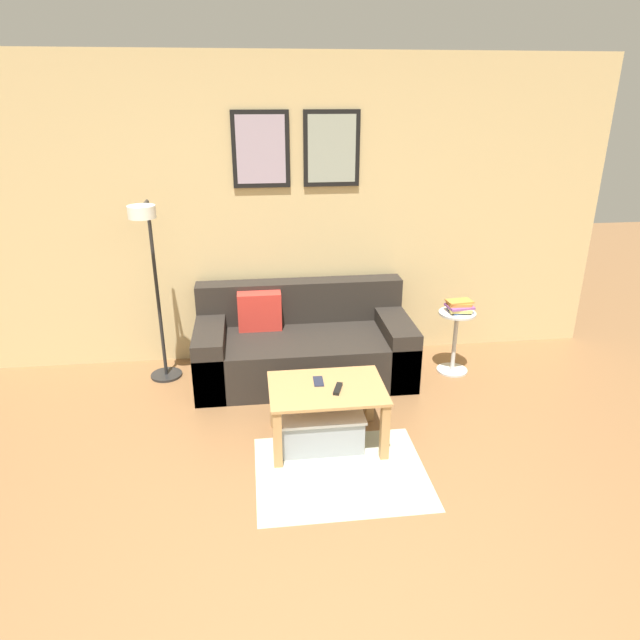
{
  "coord_description": "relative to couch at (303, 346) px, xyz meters",
  "views": [
    {
      "loc": [
        -0.3,
        -1.64,
        2.25
      ],
      "look_at": [
        0.13,
        1.82,
        0.85
      ],
      "focal_mm": 32.0,
      "sensor_mm": 36.0,
      "label": 1
    }
  ],
  "objects": [
    {
      "name": "coffee_table",
      "position": [
        0.06,
        -1.03,
        0.07
      ],
      "size": [
        0.77,
        0.55,
        0.42
      ],
      "color": "#AD7F4C",
      "rests_on": "ground_plane"
    },
    {
      "name": "storage_bin",
      "position": [
        0.02,
        -1.07,
        -0.13
      ],
      "size": [
        0.57,
        0.35,
        0.26
      ],
      "color": "gray",
      "rests_on": "ground_plane"
    },
    {
      "name": "side_table",
      "position": [
        1.29,
        -0.11,
        0.06
      ],
      "size": [
        0.31,
        0.31,
        0.54
      ],
      "color": "silver",
      "rests_on": "ground_plane"
    },
    {
      "name": "area_rug",
      "position": [
        0.11,
        -1.39,
        -0.26
      ],
      "size": [
        1.08,
        0.88,
        0.01
      ],
      "primitive_type": "cube",
      "color": "#B2B79E",
      "rests_on": "ground_plane"
    },
    {
      "name": "book_stack",
      "position": [
        1.3,
        -0.1,
        0.33
      ],
      "size": [
        0.22,
        0.19,
        0.1
      ],
      "color": "#335199",
      "rests_on": "side_table"
    },
    {
      "name": "remote_control",
      "position": [
        0.13,
        -1.08,
        0.17
      ],
      "size": [
        0.09,
        0.15,
        0.02
      ],
      "primitive_type": "cube",
      "rotation": [
        0.0,
        0.0,
        -0.33
      ],
      "color": "black",
      "rests_on": "coffee_table"
    },
    {
      "name": "wall_back",
      "position": [
        -0.1,
        0.45,
        1.02
      ],
      "size": [
        5.6,
        0.09,
        2.55
      ],
      "color": "tan",
      "rests_on": "ground_plane"
    },
    {
      "name": "floor_lamp",
      "position": [
        -1.16,
        -0.06,
        0.75
      ],
      "size": [
        0.26,
        0.49,
        1.5
      ],
      "color": "black",
      "rests_on": "ground_plane"
    },
    {
      "name": "couch",
      "position": [
        0.0,
        0.0,
        0.0
      ],
      "size": [
        1.77,
        0.86,
        0.74
      ],
      "color": "#28231E",
      "rests_on": "ground_plane"
    },
    {
      "name": "cell_phone",
      "position": [
        0.02,
        -0.95,
        0.17
      ],
      "size": [
        0.07,
        0.14,
        0.01
      ],
      "primitive_type": "cube",
      "rotation": [
        0.0,
        0.0,
        -0.03
      ],
      "color": "#1E2338",
      "rests_on": "coffee_table"
    }
  ]
}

